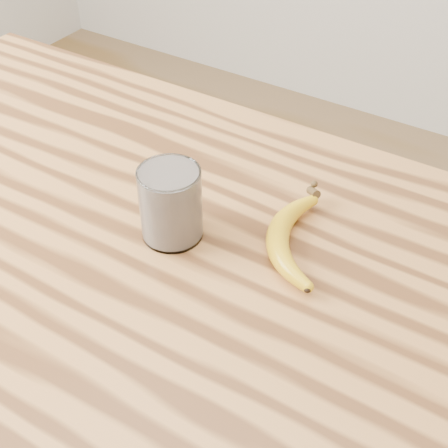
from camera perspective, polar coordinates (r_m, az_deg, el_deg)
The scene contains 3 objects.
table at distance 1.07m, azimuth -11.19°, elevation -4.34°, with size 1.20×0.80×0.90m.
smoothie_glass at distance 0.89m, azimuth -4.90°, elevation 1.89°, with size 0.09×0.09×0.11m.
banana at distance 0.89m, azimuth 4.86°, elevation -1.19°, with size 0.10×0.27×0.03m, color gold, non-canonical shape.
Camera 1 is at (0.57, -0.51, 1.51)m, focal length 50.00 mm.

